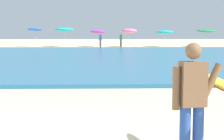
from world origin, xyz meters
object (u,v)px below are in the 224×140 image
beach_umbrella_2 (64,29)px  beach_umbrella_5 (165,32)px  beachgoer_near_row_mid (121,40)px  beach_umbrella_4 (129,31)px  beachgoer_near_row_left (100,40)px  beach_umbrella_3 (98,32)px  beach_umbrella_1 (35,29)px  surfer_with_board (209,95)px  beach_umbrella_6 (206,31)px

beach_umbrella_2 → beach_umbrella_5: 12.26m
beachgoer_near_row_mid → beach_umbrella_4: bearing=0.1°
beach_umbrella_5 → beachgoer_near_row_left: (-7.87, -2.33, -0.92)m
beach_umbrella_2 → beach_umbrella_3: 4.16m
beach_umbrella_1 → beach_umbrella_5: size_ratio=1.06×
beachgoer_near_row_left → beach_umbrella_4: bearing=25.8°
beachgoer_near_row_mid → beach_umbrella_1: bearing=169.9°
beach_umbrella_1 → beach_umbrella_4: bearing=-9.2°
beach_umbrella_1 → beach_umbrella_3: 8.02m
beach_umbrella_1 → beach_umbrella_2: bearing=-17.1°
beach_umbrella_1 → beach_umbrella_2: (3.76, -1.16, -0.00)m
surfer_with_board → beach_umbrella_5: (6.35, 39.31, 0.74)m
beach_umbrella_3 → beach_umbrella_6: 12.99m
beach_umbrella_3 → beach_umbrella_6: beach_umbrella_6 is taller
beach_umbrella_1 → beachgoer_near_row_left: 8.98m
beach_umbrella_4 → beachgoer_near_row_left: beach_umbrella_4 is taller
beach_umbrella_6 → beach_umbrella_4: bearing=178.2°
surfer_with_board → beach_umbrella_3: size_ratio=1.24×
beach_umbrella_5 → beachgoer_near_row_mid: 5.51m
beach_umbrella_6 → beachgoer_near_row_mid: size_ratio=1.43×
beach_umbrella_6 → beachgoer_near_row_mid: (-10.26, 0.29, -1.07)m
beachgoer_near_row_mid → beach_umbrella_6: bearing=-1.6°
beach_umbrella_6 → beach_umbrella_3: bearing=176.2°
beach_umbrella_4 → beach_umbrella_6: 9.25m
beach_umbrella_3 → beach_umbrella_5: beach_umbrella_3 is taller
surfer_with_board → beach_umbrella_6: beach_umbrella_6 is taller
beach_umbrella_1 → beach_umbrella_2: beach_umbrella_1 is taller
beach_umbrella_2 → beach_umbrella_1: bearing=162.9°
beach_umbrella_6 → beach_umbrella_1: bearing=174.0°
beach_umbrella_4 → beach_umbrella_6: beach_umbrella_4 is taller
beach_umbrella_2 → beachgoer_near_row_mid: (6.86, -0.73, -1.25)m
beach_umbrella_4 → beachgoer_near_row_left: bearing=-154.2°
beach_umbrella_4 → beach_umbrella_5: beach_umbrella_4 is taller
beachgoer_near_row_left → beach_umbrella_1: bearing=156.3°
beach_umbrella_4 → beach_umbrella_1: bearing=170.8°
surfer_with_board → beach_umbrella_1: beach_umbrella_1 is taller
beach_umbrella_1 → beach_umbrella_5: (16.01, -1.24, -0.33)m
beach_umbrella_4 → beach_umbrella_5: 4.43m
beach_umbrella_1 → beach_umbrella_5: beach_umbrella_1 is taller
beach_umbrella_2 → beachgoer_near_row_left: (4.38, -2.41, -1.25)m
beach_umbrella_1 → beach_umbrella_6: bearing=-6.0°
beach_umbrella_3 → beach_umbrella_4: bearing=-8.9°
beach_umbrella_4 → beachgoer_near_row_mid: 1.48m
beach_umbrella_4 → beachgoer_near_row_left: (-3.49, -1.68, -1.08)m
beach_umbrella_1 → beach_umbrella_6: (20.87, -2.18, -0.18)m
beach_umbrella_5 → beach_umbrella_6: (4.86, -0.94, 0.15)m
beach_umbrella_6 → beachgoer_near_row_mid: bearing=178.4°
beach_umbrella_2 → beach_umbrella_6: bearing=-3.4°
surfer_with_board → beach_umbrella_6: 39.99m
beach_umbrella_2 → beach_umbrella_5: bearing=-0.4°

